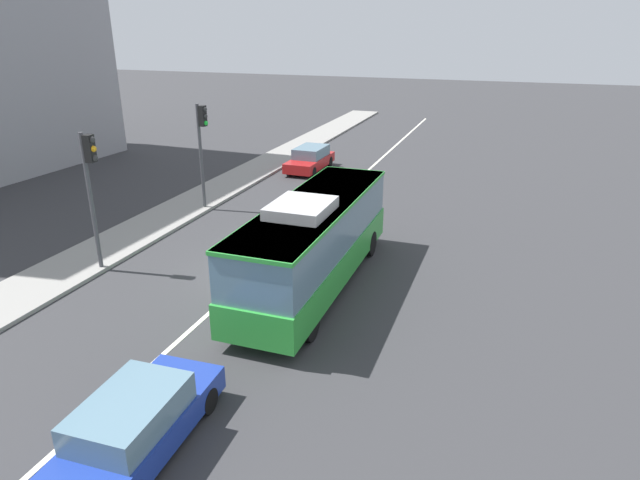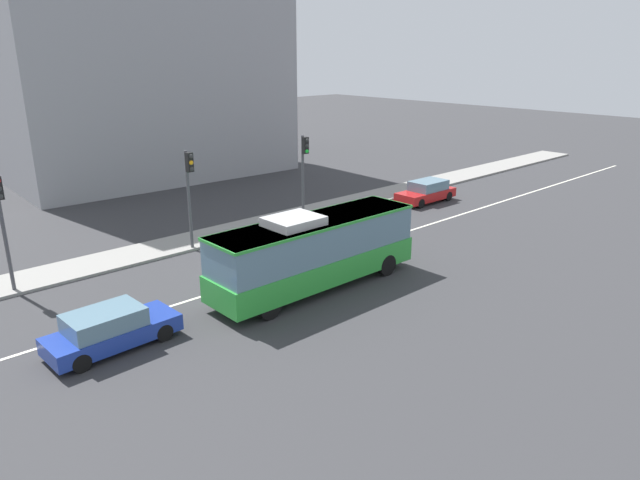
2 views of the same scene
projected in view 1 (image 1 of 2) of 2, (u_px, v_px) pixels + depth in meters
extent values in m
plane|color=#333335|center=(258.00, 269.00, 20.93)|extent=(160.00, 160.00, 0.00)
cube|color=gray|center=(113.00, 245.00, 23.00)|extent=(80.00, 2.73, 0.14)
cube|color=silver|center=(258.00, 269.00, 20.93)|extent=(76.00, 0.16, 0.01)
cube|color=green|center=(315.00, 261.00, 19.23)|extent=(10.01, 2.52, 1.10)
cube|color=slate|center=(314.00, 225.00, 18.74)|extent=(9.81, 2.45, 1.58)
cube|color=green|center=(314.00, 204.00, 18.47)|extent=(9.91, 2.50, 0.12)
cube|color=#B2B2B2|center=(301.00, 208.00, 17.34)|extent=(2.20, 1.81, 0.36)
cylinder|color=black|center=(318.00, 237.00, 22.73)|extent=(1.00, 0.30, 1.00)
cylinder|color=black|center=(370.00, 243.00, 22.03)|extent=(1.00, 0.30, 1.00)
cylinder|color=black|center=(242.00, 312.00, 16.77)|extent=(1.00, 0.30, 1.00)
cylinder|color=black|center=(310.00, 325.00, 16.08)|extent=(1.00, 0.30, 1.00)
cube|color=#1E3899|center=(141.00, 428.00, 11.93)|extent=(4.57, 1.97, 0.60)
cube|color=slate|center=(130.00, 412.00, 11.48)|extent=(2.58, 1.75, 0.64)
cylinder|color=black|center=(149.00, 388.00, 13.56)|extent=(0.65, 0.24, 0.64)
cylinder|color=black|center=(208.00, 401.00, 13.12)|extent=(0.65, 0.24, 0.64)
cylinder|color=black|center=(62.00, 477.00, 10.90)|extent=(0.65, 0.24, 0.64)
cube|color=#B21919|center=(310.00, 162.00, 34.87)|extent=(4.53, 1.87, 0.60)
cube|color=slate|center=(311.00, 152.00, 34.86)|extent=(2.55, 1.69, 0.64)
cylinder|color=black|center=(313.00, 172.00, 33.37)|extent=(0.64, 0.23, 0.64)
cylinder|color=black|center=(289.00, 170.00, 33.90)|extent=(0.64, 0.23, 0.64)
cylinder|color=black|center=(329.00, 161.00, 35.99)|extent=(0.64, 0.23, 0.64)
cylinder|color=black|center=(307.00, 159.00, 36.51)|extent=(0.64, 0.23, 0.64)
cylinder|color=#47474C|center=(201.00, 158.00, 26.76)|extent=(0.16, 0.16, 5.20)
cube|color=black|center=(203.00, 116.00, 25.90)|extent=(0.34, 0.31, 0.96)
sphere|color=#2D2D2D|center=(205.00, 109.00, 25.73)|extent=(0.22, 0.22, 0.22)
sphere|color=#2D2D2D|center=(205.00, 116.00, 25.84)|extent=(0.22, 0.22, 0.22)
sphere|color=#1ED838|center=(206.00, 123.00, 25.96)|extent=(0.22, 0.22, 0.22)
cylinder|color=#47474C|center=(92.00, 204.00, 19.93)|extent=(0.16, 0.16, 5.20)
cube|color=black|center=(90.00, 149.00, 19.12)|extent=(0.34, 0.30, 0.96)
sphere|color=#2D2D2D|center=(92.00, 140.00, 18.96)|extent=(0.22, 0.22, 0.22)
sphere|color=#F9A514|center=(93.00, 149.00, 19.08)|extent=(0.22, 0.22, 0.22)
sphere|color=#2D2D2D|center=(95.00, 158.00, 19.19)|extent=(0.22, 0.22, 0.22)
cube|color=slate|center=(54.00, 116.00, 42.27)|extent=(0.46, 11.97, 1.50)
cube|color=slate|center=(46.00, 70.00, 41.02)|extent=(0.46, 11.97, 1.50)
cube|color=slate|center=(37.00, 21.00, 39.78)|extent=(0.46, 11.97, 1.50)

